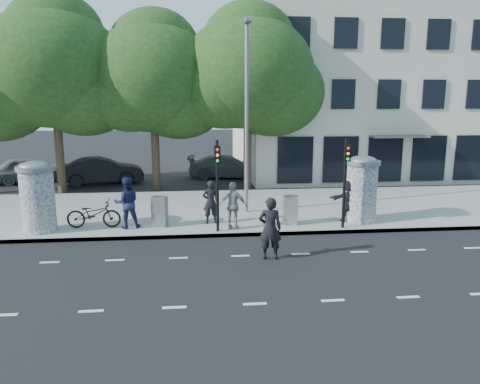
{
  "coord_description": "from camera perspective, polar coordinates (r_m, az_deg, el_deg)",
  "views": [
    {
      "loc": [
        -1.47,
        -12.99,
        5.1
      ],
      "look_at": [
        0.2,
        3.5,
        1.69
      ],
      "focal_mm": 35.0,
      "sensor_mm": 36.0,
      "label": 1
    }
  ],
  "objects": [
    {
      "name": "ped_c",
      "position": [
        18.25,
        -13.63,
        -1.28
      ],
      "size": [
        1.09,
        0.93,
        1.96
      ],
      "primitive_type": "imported",
      "rotation": [
        0.0,
        0.0,
        3.36
      ],
      "color": "#1B1F44",
      "rests_on": "sidewalk"
    },
    {
      "name": "traffic_pole_far",
      "position": [
        17.94,
        12.73,
        2.12
      ],
      "size": [
        0.22,
        0.31,
        3.4
      ],
      "color": "black",
      "rests_on": "sidewalk"
    },
    {
      "name": "ped_e",
      "position": [
        17.6,
        -0.83,
        -1.68
      ],
      "size": [
        1.2,
        0.92,
        1.81
      ],
      "primitive_type": "imported",
      "rotation": [
        0.0,
        0.0,
        2.81
      ],
      "color": "gray",
      "rests_on": "sidewalk"
    },
    {
      "name": "ad_column_left",
      "position": [
        18.75,
        -23.46,
        -0.32
      ],
      "size": [
        1.36,
        1.36,
        2.65
      ],
      "color": "beige",
      "rests_on": "sidewalk"
    },
    {
      "name": "lane_dash_far",
      "position": [
        15.34,
        0.05,
        -7.8
      ],
      "size": [
        32.0,
        0.12,
        0.01
      ],
      "primitive_type": "cube",
      "color": "silver",
      "rests_on": "ground"
    },
    {
      "name": "tree_center",
      "position": [
        25.49,
        0.95,
        14.34
      ],
      "size": [
        7.0,
        7.0,
        9.3
      ],
      "color": "#38281C",
      "rests_on": "ground"
    },
    {
      "name": "ped_f",
      "position": [
        19.12,
        13.15,
        -1.06
      ],
      "size": [
        1.68,
        0.94,
        1.71
      ],
      "primitive_type": "imported",
      "rotation": [
        0.0,
        0.0,
        2.89
      ],
      "color": "black",
      "rests_on": "sidewalk"
    },
    {
      "name": "cabinet_left",
      "position": [
        18.29,
        -9.76,
        -2.36
      ],
      "size": [
        0.64,
        0.53,
        1.17
      ],
      "primitive_type": "cube",
      "rotation": [
        0.0,
        0.0,
        -0.24
      ],
      "color": "slate",
      "rests_on": "sidewalk"
    },
    {
      "name": "tree_near_left",
      "position": [
        25.79,
        -10.59,
        13.57
      ],
      "size": [
        6.8,
        6.8,
        8.97
      ],
      "color": "#38281C",
      "rests_on": "ground"
    },
    {
      "name": "curb",
      "position": [
        17.35,
        -0.67,
        -5.23
      ],
      "size": [
        40.0,
        0.1,
        0.16
      ],
      "primitive_type": "cube",
      "color": "slate",
      "rests_on": "ground"
    },
    {
      "name": "tree_mid_left",
      "position": [
        26.48,
        -21.83,
        13.84
      ],
      "size": [
        7.2,
        7.2,
        9.57
      ],
      "color": "#38281C",
      "rests_on": "ground"
    },
    {
      "name": "car_left",
      "position": [
        30.88,
        -24.2,
        2.54
      ],
      "size": [
        3.4,
        4.88,
        1.54
      ],
      "primitive_type": "imported",
      "rotation": [
        0.0,
        0.0,
        1.96
      ],
      "color": "slate",
      "rests_on": "ground"
    },
    {
      "name": "car_right",
      "position": [
        29.76,
        -1.59,
        3.13
      ],
      "size": [
        2.45,
        5.05,
        1.42
      ],
      "primitive_type": "imported",
      "rotation": [
        0.0,
        0.0,
        1.47
      ],
      "color": "#595D61",
      "rests_on": "ground"
    },
    {
      "name": "building",
      "position": [
        35.63,
        16.85,
        12.57
      ],
      "size": [
        20.3,
        15.85,
        12.0
      ],
      "color": "#BDB29E",
      "rests_on": "ground"
    },
    {
      "name": "lane_dash_near",
      "position": [
        12.02,
        1.84,
        -13.48
      ],
      "size": [
        32.0,
        0.12,
        0.01
      ],
      "primitive_type": "cube",
      "color": "silver",
      "rests_on": "ground"
    },
    {
      "name": "ad_column_right",
      "position": [
        19.24,
        14.62,
        0.56
      ],
      "size": [
        1.36,
        1.36,
        2.65
      ],
      "color": "beige",
      "rests_on": "sidewalk"
    },
    {
      "name": "bicycle",
      "position": [
        18.71,
        -17.4,
        -2.57
      ],
      "size": [
        0.78,
        2.06,
        1.07
      ],
      "primitive_type": "imported",
      "rotation": [
        0.0,
        0.0,
        1.54
      ],
      "color": "black",
      "rests_on": "sidewalk"
    },
    {
      "name": "ped_b",
      "position": [
        18.43,
        -3.61,
        -1.22
      ],
      "size": [
        0.67,
        0.48,
        1.73
      ],
      "primitive_type": "imported",
      "rotation": [
        0.0,
        0.0,
        3.25
      ],
      "color": "black",
      "rests_on": "sidewalk"
    },
    {
      "name": "traffic_pole_near",
      "position": [
        17.05,
        -2.77,
        1.91
      ],
      "size": [
        0.22,
        0.31,
        3.4
      ],
      "color": "black",
      "rests_on": "sidewalk"
    },
    {
      "name": "man_road",
      "position": [
        14.82,
        3.67,
        -4.45
      ],
      "size": [
        0.77,
        0.55,
        2.01
      ],
      "primitive_type": "imported",
      "rotation": [
        0.0,
        0.0,
        3.05
      ],
      "color": "black",
      "rests_on": "ground"
    },
    {
      "name": "ground",
      "position": [
        14.03,
        0.64,
        -9.7
      ],
      "size": [
        120.0,
        120.0,
        0.0
      ],
      "primitive_type": "plane",
      "color": "black",
      "rests_on": "ground"
    },
    {
      "name": "car_mid",
      "position": [
        28.79,
        -16.48,
        2.51
      ],
      "size": [
        2.54,
        4.98,
        1.57
      ],
      "primitive_type": "imported",
      "rotation": [
        0.0,
        0.0,
        1.77
      ],
      "color": "black",
      "rests_on": "ground"
    },
    {
      "name": "sidewalk",
      "position": [
        21.15,
        -1.63,
        -2.14
      ],
      "size": [
        40.0,
        8.0,
        0.15
      ],
      "primitive_type": "cube",
      "color": "gray",
      "rests_on": "ground"
    },
    {
      "name": "street_lamp",
      "position": [
        19.76,
        0.83,
        10.73
      ],
      "size": [
        0.25,
        0.93,
        8.0
      ],
      "color": "slate",
      "rests_on": "sidewalk"
    },
    {
      "name": "cabinet_right",
      "position": [
        18.43,
        6.18,
        -2.19
      ],
      "size": [
        0.63,
        0.53,
        1.15
      ],
      "primitive_type": "cube",
      "rotation": [
        0.0,
        0.0,
        -0.26
      ],
      "color": "gray",
      "rests_on": "sidewalk"
    }
  ]
}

